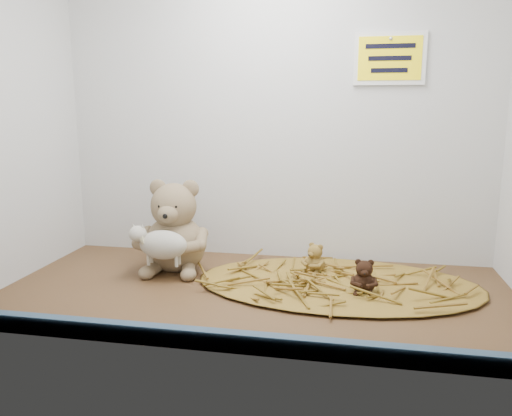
% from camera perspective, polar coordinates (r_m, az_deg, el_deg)
% --- Properties ---
extents(alcove_shell, '(1.20, 0.60, 0.90)m').
position_cam_1_polar(alcove_shell, '(1.20, 0.67, 12.58)').
color(alcove_shell, '#402716').
rests_on(alcove_shell, ground).
extents(front_rail, '(1.19, 0.02, 0.04)m').
position_cam_1_polar(front_rail, '(0.92, -3.62, -14.87)').
color(front_rail, '#354E67').
rests_on(front_rail, shelf_floor).
extents(straw_bed, '(0.69, 0.40, 0.01)m').
position_cam_1_polar(straw_bed, '(1.24, 9.32, -8.46)').
color(straw_bed, brown).
rests_on(straw_bed, shelf_floor).
extents(main_teddy, '(0.21, 0.22, 0.24)m').
position_cam_1_polar(main_teddy, '(1.33, -9.26, -1.96)').
color(main_teddy, '#8F7858').
rests_on(main_teddy, shelf_floor).
extents(toy_lamb, '(0.16, 0.10, 0.10)m').
position_cam_1_polar(toy_lamb, '(1.26, -10.55, -4.16)').
color(toy_lamb, '#B9B8A6').
rests_on(toy_lamb, main_teddy).
extents(mini_teddy_tan, '(0.09, 0.09, 0.08)m').
position_cam_1_polar(mini_teddy_tan, '(1.29, 6.80, -5.55)').
color(mini_teddy_tan, olive).
rests_on(mini_teddy_tan, straw_bed).
extents(mini_teddy_brown, '(0.06, 0.07, 0.08)m').
position_cam_1_polar(mini_teddy_brown, '(1.17, 12.24, -7.45)').
color(mini_teddy_brown, black).
rests_on(mini_teddy_brown, straw_bed).
extents(wall_sign, '(0.16, 0.01, 0.11)m').
position_cam_1_polar(wall_sign, '(1.39, 15.02, 16.18)').
color(wall_sign, yellow).
rests_on(wall_sign, back_wall).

